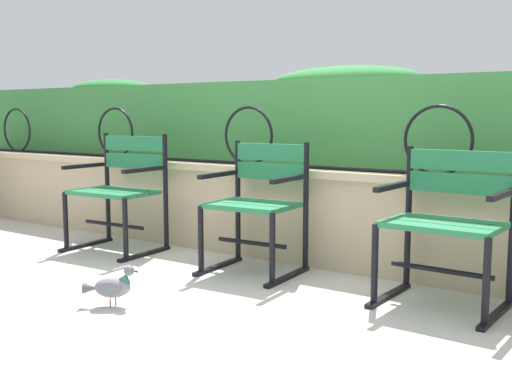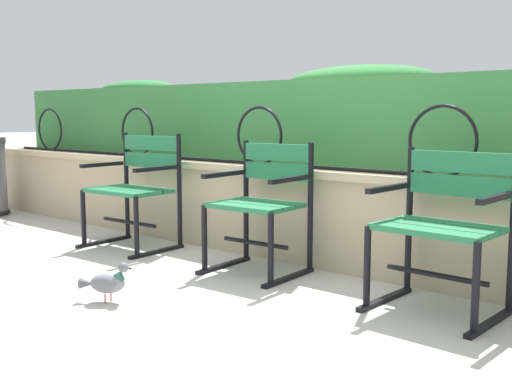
{
  "view_description": "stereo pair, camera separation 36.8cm",
  "coord_description": "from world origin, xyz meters",
  "px_view_note": "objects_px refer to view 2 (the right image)",
  "views": [
    {
      "loc": [
        2.08,
        -2.9,
        1.01
      ],
      "look_at": [
        0.0,
        0.1,
        0.55
      ],
      "focal_mm": 43.52,
      "sensor_mm": 36.0,
      "label": 1
    },
    {
      "loc": [
        2.38,
        -2.68,
        1.01
      ],
      "look_at": [
        0.0,
        0.1,
        0.55
      ],
      "focal_mm": 43.52,
      "sensor_mm": 36.0,
      "label": 2
    }
  ],
  "objects_px": {
    "pigeon_near_chairs": "(107,282)",
    "park_chair_left": "(136,186)",
    "park_chair_centre": "(262,202)",
    "park_chair_right": "(444,223)"
  },
  "relations": [
    {
      "from": "park_chair_left",
      "to": "park_chair_centre",
      "type": "xyz_separation_m",
      "value": [
        1.21,
        0.05,
        -0.01
      ]
    },
    {
      "from": "park_chair_right",
      "to": "pigeon_near_chairs",
      "type": "relative_size",
      "value": 3.19
    },
    {
      "from": "park_chair_left",
      "to": "park_chair_right",
      "type": "distance_m",
      "value": 2.44
    },
    {
      "from": "park_chair_centre",
      "to": "park_chair_right",
      "type": "xyz_separation_m",
      "value": [
        1.22,
        -0.0,
        0.0
      ]
    },
    {
      "from": "park_chair_right",
      "to": "park_chair_centre",
      "type": "bearing_deg",
      "value": 179.84
    },
    {
      "from": "pigeon_near_chairs",
      "to": "park_chair_centre",
      "type": "bearing_deg",
      "value": 79.08
    },
    {
      "from": "park_chair_left",
      "to": "pigeon_near_chairs",
      "type": "height_order",
      "value": "park_chair_left"
    },
    {
      "from": "park_chair_right",
      "to": "park_chair_left",
      "type": "bearing_deg",
      "value": -178.99
    },
    {
      "from": "park_chair_centre",
      "to": "park_chair_right",
      "type": "relative_size",
      "value": 1.0
    },
    {
      "from": "pigeon_near_chairs",
      "to": "park_chair_left",
      "type": "bearing_deg",
      "value": 134.88
    }
  ]
}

